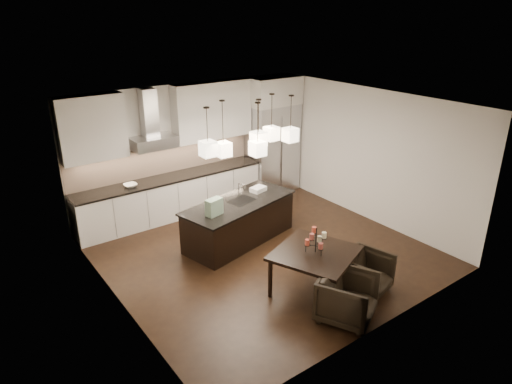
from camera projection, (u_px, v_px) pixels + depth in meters
floor at (262, 252)px, 8.64m from camera, size 5.50×5.50×0.02m
ceiling at (263, 103)px, 7.57m from camera, size 5.50×5.50×0.02m
wall_back at (188, 147)px, 10.16m from camera, size 5.50×0.02×2.80m
wall_front at (388, 242)px, 6.04m from camera, size 5.50×0.02×2.80m
wall_left at (111, 223)px, 6.59m from camera, size 0.02×5.50×2.80m
wall_right at (367, 155)px, 9.62m from camera, size 0.02×5.50×2.80m
refrigerator at (272, 149)px, 11.15m from camera, size 1.20×0.72×2.15m
fridge_panel at (273, 91)px, 10.62m from camera, size 1.26×0.72×0.65m
lower_cabinets at (172, 197)px, 9.93m from camera, size 4.21×0.62×0.88m
countertop at (171, 178)px, 9.76m from camera, size 4.21×0.66×0.04m
backsplash at (163, 159)px, 9.86m from camera, size 4.21×0.02×0.63m
upper_cab_left at (91, 128)px, 8.57m from camera, size 1.25×0.35×1.25m
upper_cab_right at (212, 111)px, 10.03m from camera, size 1.85×0.35×1.25m
hood_canopy at (154, 142)px, 9.32m from camera, size 0.90×0.52×0.24m
hood_chimney at (149, 112)px, 9.18m from camera, size 0.30×0.28×0.96m
fruit_bowl at (130, 185)px, 9.20m from camera, size 0.26×0.26×0.06m
island_body at (239, 222)px, 8.90m from camera, size 2.40×1.38×0.80m
island_top at (239, 202)px, 8.75m from camera, size 2.49×1.47×0.04m
faucet at (239, 191)px, 8.79m from camera, size 0.14×0.23×0.34m
tote_bag at (214, 207)px, 8.13m from camera, size 0.34×0.23×0.31m
food_container at (258, 189)px, 9.21m from camera, size 0.35×0.28×0.09m
dining_table at (314, 271)px, 7.32m from camera, size 1.55×1.55×0.72m
candelabra at (316, 240)px, 7.10m from camera, size 0.45×0.45×0.42m
candle_a at (319, 239)px, 7.22m from camera, size 0.09×0.09×0.10m
candle_b at (307, 242)px, 7.12m from camera, size 0.09×0.09×0.10m
candle_c at (321, 246)px, 7.01m from camera, size 0.09×0.09×0.10m
candle_d at (314, 230)px, 7.19m from camera, size 0.09×0.09×0.10m
candle_e at (312, 237)px, 6.97m from camera, size 0.09×0.09×0.10m
candle_f at (324, 235)px, 7.02m from camera, size 0.09×0.09×0.10m
armchair_left at (347, 298)px, 6.65m from camera, size 1.04×1.05×0.72m
armchair_right at (366, 273)px, 7.32m from camera, size 0.85×0.87×0.66m
pendant_a at (208, 149)px, 7.60m from camera, size 0.24×0.24×0.26m
pendant_b at (223, 149)px, 8.22m from camera, size 0.24×0.24×0.26m
pendant_c at (259, 139)px, 8.24m from camera, size 0.24×0.24×0.26m
pendant_d at (271, 133)px, 8.75m from camera, size 0.24×0.24×0.26m
pendant_e at (290, 135)px, 8.61m from camera, size 0.24×0.24×0.26m
pendant_f at (258, 148)px, 8.02m from camera, size 0.24×0.24×0.26m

